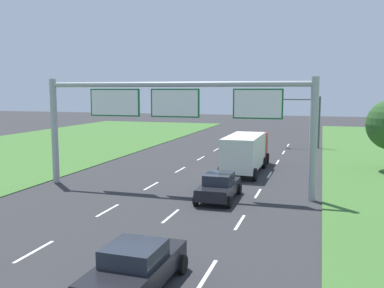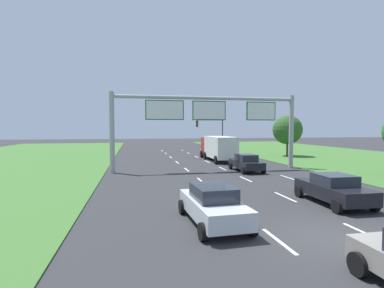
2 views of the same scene
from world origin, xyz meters
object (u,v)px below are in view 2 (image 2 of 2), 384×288
Objects in this scene: box_truck at (218,147)px; sign_gantry at (208,116)px; traffic_light_mast at (212,128)px; roadside_tree_far at (287,130)px; car_near_red at (246,163)px; car_mid_lane at (333,189)px; car_far_ahead at (213,205)px.

sign_gantry reaches higher than box_truck.
roadside_tree_far is at bearing -58.78° from traffic_light_mast.
car_near_red is 0.97× the size of car_mid_lane.
car_mid_lane is 0.98× the size of car_far_ahead.
sign_gantry reaches higher than car_far_ahead.
sign_gantry reaches higher than roadside_tree_far.
car_far_ahead is at bearing -106.31° from box_truck.
car_mid_lane is 14.11m from sign_gantry.
car_near_red is 24.91m from traffic_light_mast.
car_far_ahead is 31.42m from roadside_tree_far.
car_mid_lane is at bearing -89.44° from box_truck.
car_near_red is 15.24m from car_far_ahead.
sign_gantry is 3.08× the size of traffic_light_mast.
box_truck is at bearing 91.56° from car_mid_lane.
car_far_ahead is at bearing -103.41° from sign_gantry.
roadside_tree_far is (7.40, -12.22, -0.23)m from traffic_light_mast.
box_truck is at bearing -163.62° from roadside_tree_far.
box_truck is (0.01, 9.12, 0.83)m from car_near_red.
box_truck is (6.79, 22.77, 0.82)m from car_far_ahead.
traffic_light_mast reaches higher than car_far_ahead.
car_mid_lane is 26.42m from roadside_tree_far.
car_mid_lane is at bearing -95.09° from traffic_light_mast.
roadside_tree_far is (13.95, 10.95, -1.32)m from sign_gantry.
car_near_red is 0.95× the size of car_far_ahead.
car_near_red is 5.43m from sign_gantry.
box_truck is (-0.09, 20.86, 0.84)m from car_mid_lane.
car_mid_lane is 0.26× the size of sign_gantry.
box_truck is 15.89m from traffic_light_mast.
car_mid_lane is 0.79× the size of traffic_light_mast.
car_far_ahead is 0.53× the size of box_truck.
car_far_ahead is at bearing -117.25° from car_near_red.
car_near_red is 0.77× the size of roadside_tree_far.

